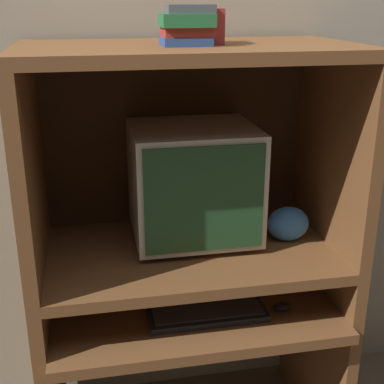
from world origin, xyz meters
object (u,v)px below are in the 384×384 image
keyboard (207,312)px  book_stack (187,26)px  mouse (282,307)px  snack_bag (288,224)px  crt_monitor (193,182)px  storage_box (196,26)px

keyboard → book_stack: 0.89m
mouse → snack_bag: 0.28m
crt_monitor → keyboard: 0.43m
snack_bag → storage_box: storage_box is taller
crt_monitor → snack_bag: size_ratio=2.83×
snack_bag → book_stack: size_ratio=0.97×
crt_monitor → mouse: crt_monitor is taller
storage_box → book_stack: bearing=-126.2°
keyboard → mouse: (0.25, -0.02, 0.00)m
mouse → snack_bag: size_ratio=0.41×
book_stack → storage_box: (0.04, 0.05, -0.00)m
mouse → book_stack: size_ratio=0.40×
keyboard → book_stack: bearing=121.5°
crt_monitor → snack_bag: (0.32, -0.08, -0.15)m
keyboard → snack_bag: (0.31, 0.13, 0.23)m
snack_bag → book_stack: 0.75m
crt_monitor → snack_bag: crt_monitor is taller
book_stack → storage_box: bearing=53.8°
keyboard → snack_bag: size_ratio=2.64×
book_stack → storage_box: size_ratio=1.05×
mouse → book_stack: bearing=162.2°
mouse → book_stack: (-0.30, 0.10, 0.88)m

